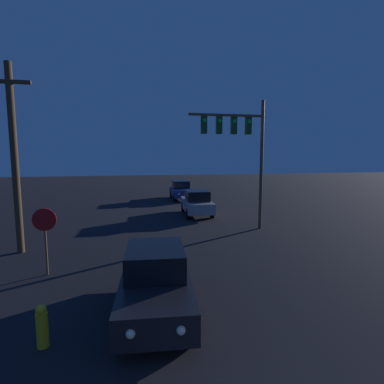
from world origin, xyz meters
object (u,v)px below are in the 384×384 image
(car_near, at_px, (156,281))
(utility_pole, at_px, (14,157))
(fire_hydrant, at_px, (42,326))
(car_mid, at_px, (197,203))
(car_far, at_px, (181,190))
(stop_sign, at_px, (45,228))
(traffic_signal_mast, at_px, (241,141))

(car_near, bearing_deg, utility_pole, -44.58)
(fire_hydrant, bearing_deg, car_mid, 64.74)
(car_near, height_order, car_far, same)
(car_near, height_order, car_mid, same)
(utility_pole, bearing_deg, car_far, 56.98)
(car_mid, bearing_deg, stop_sign, -125.80)
(car_mid, relative_size, traffic_signal_mast, 0.61)
(traffic_signal_mast, xyz_separation_m, stop_sign, (-8.55, -4.63, -3.18))
(car_far, distance_m, stop_sign, 18.21)
(car_near, bearing_deg, car_far, -96.77)
(car_far, bearing_deg, stop_sign, 67.30)
(car_near, bearing_deg, stop_sign, -38.31)
(fire_hydrant, bearing_deg, car_near, 21.40)
(car_far, relative_size, traffic_signal_mast, 0.61)
(utility_pole, bearing_deg, traffic_signal_mast, 10.39)
(traffic_signal_mast, xyz_separation_m, utility_pole, (-10.27, -1.88, -0.82))
(traffic_signal_mast, relative_size, utility_pole, 0.90)
(utility_pole, relative_size, fire_hydrant, 8.20)
(utility_pole, distance_m, fire_hydrant, 8.15)
(fire_hydrant, bearing_deg, traffic_signal_mast, 49.01)
(traffic_signal_mast, bearing_deg, car_near, -123.46)
(stop_sign, bearing_deg, car_mid, 51.65)
(car_near, relative_size, utility_pole, 0.56)
(car_mid, bearing_deg, traffic_signal_mast, -70.05)
(car_near, xyz_separation_m, car_mid, (3.76, 12.20, 0.00))
(car_far, relative_size, fire_hydrant, 4.50)
(car_mid, distance_m, traffic_signal_mast, 6.09)
(car_far, distance_m, utility_pole, 16.88)
(car_near, relative_size, car_mid, 1.01)
(car_mid, distance_m, fire_hydrant, 14.56)
(stop_sign, bearing_deg, utility_pole, 122.03)
(utility_pole, height_order, fire_hydrant, utility_pole)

